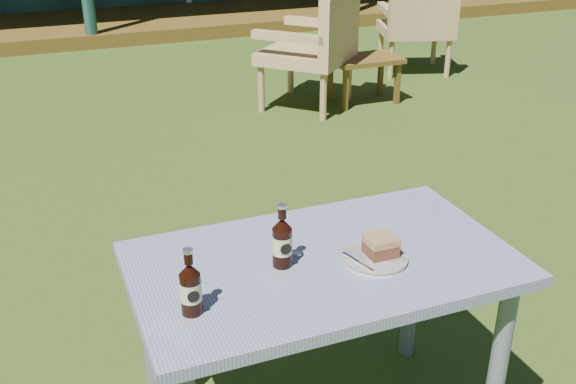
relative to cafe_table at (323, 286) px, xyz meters
name	(u,v)px	position (x,y,z in m)	size (l,w,h in m)	color
ground	(202,233)	(0.00, 1.60, -0.62)	(80.00, 80.00, 0.00)	#334916
cafe_table	(323,286)	(0.00, 0.00, 0.00)	(1.20, 0.70, 0.72)	slate
plate	(375,258)	(0.14, -0.07, 0.11)	(0.20, 0.20, 0.01)	silver
cake_slice	(381,246)	(0.17, -0.06, 0.15)	(0.09, 0.09, 0.06)	#542A1B
fork	(358,262)	(0.08, -0.08, 0.12)	(0.01, 0.14, 0.00)	silver
cola_bottle_near	(282,242)	(-0.13, 0.01, 0.18)	(0.06, 0.06, 0.21)	black
cola_bottle_far	(191,288)	(-0.45, -0.13, 0.18)	(0.06, 0.06, 0.20)	black
bottle_cap	(297,254)	(-0.07, 0.05, 0.11)	(0.03, 0.03, 0.01)	silver
armchair_left	(317,44)	(1.51, 3.43, -0.08)	(0.98, 0.98, 0.96)	tan
armchair_right	(418,22)	(2.87, 4.07, -0.11)	(0.83, 0.80, 0.90)	tan
side_table	(365,64)	(1.95, 3.41, -0.28)	(0.60, 0.40, 0.40)	brown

